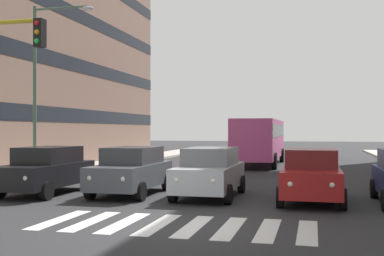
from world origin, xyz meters
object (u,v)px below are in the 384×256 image
(car_2, at_px, (210,172))
(bus_behind_traffic, at_px, (260,137))
(car_3, at_px, (132,170))
(street_lamp_right, at_px, (44,74))
(car_1, at_px, (311,175))
(car_4, at_px, (46,170))

(car_2, distance_m, bus_behind_traffic, 16.13)
(car_3, xyz_separation_m, street_lamp_right, (5.50, -3.21, 4.01))
(car_1, relative_size, car_4, 1.00)
(car_1, distance_m, car_4, 9.45)
(bus_behind_traffic, bearing_deg, car_4, 70.24)
(car_2, height_order, car_4, same)
(car_1, xyz_separation_m, car_4, (9.44, 0.36, 0.00))
(car_3, xyz_separation_m, bus_behind_traffic, (-2.90, -16.14, 0.97))
(car_1, xyz_separation_m, car_2, (3.44, -0.24, 0.00))
(car_2, relative_size, street_lamp_right, 0.57)
(car_4, bearing_deg, car_1, -177.82)
(car_1, xyz_separation_m, car_3, (6.33, -0.20, 0.00))
(street_lamp_right, bearing_deg, car_2, 159.32)
(bus_behind_traffic, bearing_deg, car_3, 79.83)
(car_4, bearing_deg, street_lamp_right, -57.58)
(car_2, bearing_deg, car_3, 0.77)
(car_1, relative_size, car_2, 1.00)
(car_4, bearing_deg, bus_behind_traffic, -109.76)
(car_3, bearing_deg, bus_behind_traffic, -100.17)
(street_lamp_right, bearing_deg, car_1, 163.91)
(car_4, distance_m, street_lamp_right, 6.01)
(car_4, bearing_deg, car_3, -169.72)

